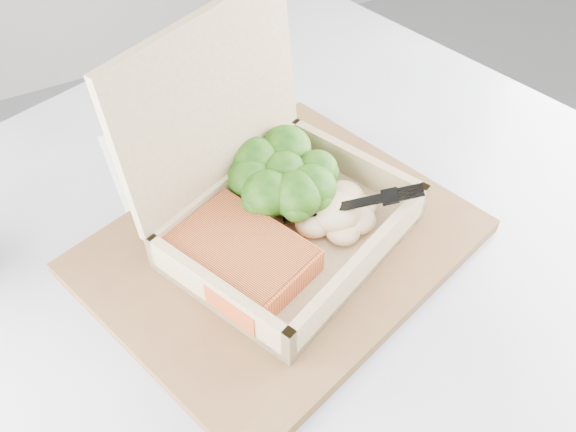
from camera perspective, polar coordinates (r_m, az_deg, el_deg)
name	(u,v)px	position (r m, az deg, el deg)	size (l,w,h in m)	color
cafe_table	(302,373)	(0.82, 1.26, -13.77)	(1.12, 1.12, 0.76)	black
serving_tray	(280,247)	(0.67, -0.69, -2.73)	(0.37, 0.30, 0.02)	brown
takeout_container	(266,190)	(0.64, -2.01, 2.35)	(0.30, 0.28, 0.22)	tan
salmon_fillet	(238,257)	(0.62, -4.49, -3.66)	(0.10, 0.13, 0.03)	orange
broccoli_pile	(284,180)	(0.68, -0.35, 3.24)	(0.12, 0.12, 0.04)	#41801C
mashed_potatoes	(336,212)	(0.66, 4.29, 0.34)	(0.09, 0.08, 0.03)	beige
plastic_fork	(313,209)	(0.65, 2.28, 0.64)	(0.14, 0.08, 0.03)	black
receipt	(144,165)	(0.79, -12.64, 4.42)	(0.08, 0.15, 0.00)	white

